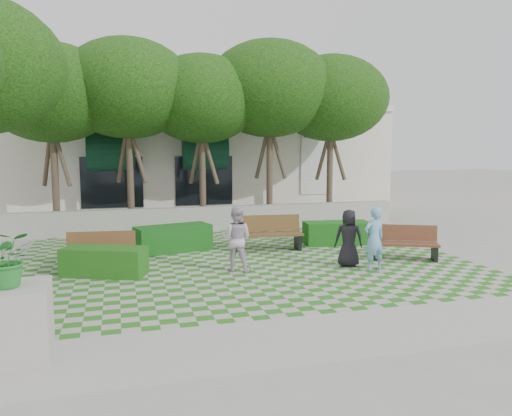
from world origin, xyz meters
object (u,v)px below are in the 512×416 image
object	(u,v)px
bench_east	(405,243)
hedge_west	(104,262)
hedge_midleft	(173,238)
planter_front	(11,306)
person_blue	(374,239)
bench_mid	(269,234)
person_white	(236,239)
person_dark	(349,238)
hedge_east	(337,233)
bench_west	(101,251)

from	to	relation	value
bench_east	hedge_west	distance (m)	8.09
hedge_midleft	hedge_west	bearing A→B (deg)	-128.90
planter_front	person_blue	xyz separation A→B (m)	(7.84, 3.24, 0.04)
bench_mid	person_white	bearing A→B (deg)	-119.37
person_white	planter_front	bearing A→B (deg)	68.95
bench_mid	person_blue	world-z (taller)	person_blue
planter_front	person_blue	world-z (taller)	planter_front
bench_east	person_white	size ratio (longest dim) A/B	1.14
hedge_midleft	planter_front	world-z (taller)	planter_front
hedge_midleft	planter_front	distance (m)	7.70
person_blue	planter_front	bearing A→B (deg)	13.69
person_dark	hedge_east	bearing A→B (deg)	-89.51
planter_front	person_dark	size ratio (longest dim) A/B	1.28
hedge_midleft	hedge_west	world-z (taller)	hedge_midleft
hedge_west	person_blue	size ratio (longest dim) A/B	1.21
hedge_east	planter_front	world-z (taller)	planter_front
bench_east	person_white	distance (m)	4.87
bench_west	hedge_midleft	xyz separation A→B (m)	(2.05, 1.53, -0.06)
person_dark	person_white	xyz separation A→B (m)	(-2.97, 0.32, 0.07)
hedge_west	person_dark	xyz separation A→B (m)	(6.19, -0.76, 0.41)
person_blue	person_dark	bearing A→B (deg)	-63.56
bench_east	person_dark	distance (m)	1.94
person_white	hedge_midleft	bearing A→B (deg)	-39.88
hedge_east	hedge_midleft	size ratio (longest dim) A/B	0.93
hedge_west	bench_west	bearing A→B (deg)	96.94
person_blue	bench_west	bearing A→B (deg)	-27.19
hedge_west	person_blue	distance (m)	6.76
hedge_midleft	person_blue	bearing A→B (deg)	-38.88
bench_west	hedge_east	size ratio (longest dim) A/B	0.87
bench_east	person_blue	size ratio (longest dim) A/B	1.15
person_white	bench_east	bearing A→B (deg)	-153.98
planter_front	hedge_midleft	bearing A→B (deg)	65.59
hedge_west	hedge_midleft	bearing A→B (deg)	51.10
bench_west	person_dark	size ratio (longest dim) A/B	1.20
hedge_midleft	person_white	distance (m)	3.15
person_dark	person_white	bearing A→B (deg)	13.23
hedge_midleft	person_dark	xyz separation A→B (m)	(4.25, -3.17, 0.37)
bench_east	person_blue	world-z (taller)	person_blue
bench_west	planter_front	xyz separation A→B (m)	(-1.13, -5.48, 0.34)
bench_east	hedge_midleft	world-z (taller)	bench_east
bench_west	person_blue	distance (m)	7.09
planter_front	person_blue	distance (m)	8.49
hedge_east	person_dark	size ratio (longest dim) A/B	1.38
hedge_east	hedge_west	bearing A→B (deg)	-163.84
bench_mid	person_blue	size ratio (longest dim) A/B	1.25
hedge_midleft	person_dark	bearing A→B (deg)	-36.75
bench_mid	bench_west	size ratio (longest dim) A/B	1.13
hedge_west	person_dark	size ratio (longest dim) A/B	1.32
hedge_east	hedge_west	xyz separation A→B (m)	(-7.17, -2.08, -0.02)
bench_east	hedge_east	bearing A→B (deg)	134.21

